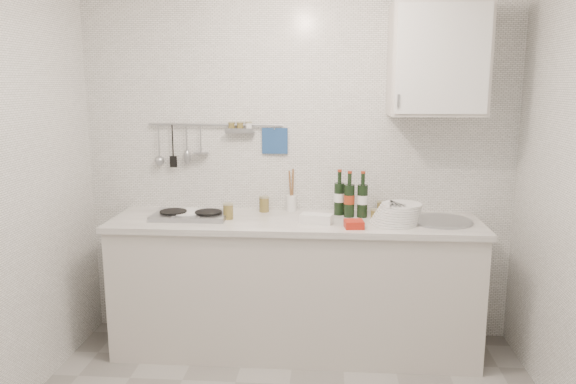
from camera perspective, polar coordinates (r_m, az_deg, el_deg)
The scene contains 14 objects.
back_wall at distance 3.95m, azimuth 1.00°, elevation 2.91°, with size 3.00×0.02×2.50m, color silver.
counter at distance 3.87m, azimuth 0.79°, elevation -9.81°, with size 2.44×0.64×0.96m.
wall_rail at distance 3.97m, azimuth -7.67°, elevation 5.42°, with size 0.98×0.09×0.34m.
wall_cabinet at distance 3.78m, azimuth 14.96°, elevation 12.82°, with size 0.60×0.38×0.70m.
plate_stack_hob at distance 3.86m, azimuth -10.32°, elevation -2.19°, with size 0.26×0.25×0.03m.
plate_stack_sink at distance 3.67m, azimuth 11.05°, elevation -2.20°, with size 0.34×0.32×0.13m.
wine_bottles at distance 3.80m, azimuth 6.35°, elevation -0.17°, with size 0.23×0.13×0.31m.
butter_dish at distance 3.62m, azimuth 2.92°, elevation -2.72°, with size 0.20×0.10×0.06m, color white.
strawberry_punnet at distance 3.52m, azimuth 6.72°, elevation -3.26°, with size 0.12×0.12×0.05m, color red.
utensil_crock at distance 3.95m, azimuth 0.35°, elevation -0.91°, with size 0.07×0.07×0.30m.
jar_a at distance 3.93m, azimuth -2.44°, elevation -1.23°, with size 0.07×0.07×0.11m.
jar_b at distance 3.92m, azimuth 9.46°, elevation -1.54°, with size 0.06×0.06×0.09m.
jar_c at distance 3.77m, azimuth 8.80°, elevation -2.20°, with size 0.06×0.06×0.07m.
jar_d at distance 3.74m, azimuth -6.10°, elevation -1.94°, with size 0.07×0.07×0.11m.
Camera 1 is at (0.23, -2.50, 1.82)m, focal length 35.00 mm.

